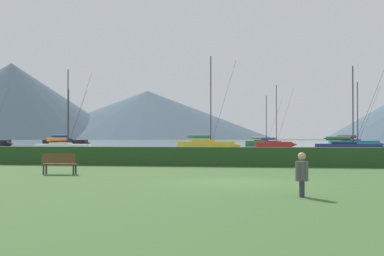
# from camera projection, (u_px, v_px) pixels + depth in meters

# --- Properties ---
(ground_plane) EXTENTS (1000.00, 1000.00, 0.00)m
(ground_plane) POSITION_uv_depth(u_px,v_px,m) (232.00, 183.00, 18.97)
(ground_plane) COLOR #3D602D
(harbor_water) EXTENTS (320.00, 246.00, 0.00)m
(harbor_water) POSITION_uv_depth(u_px,v_px,m) (271.00, 143.00, 154.13)
(harbor_water) COLOR gray
(harbor_water) RESTS_ON ground_plane
(hedge_line) EXTENTS (80.00, 1.20, 1.10)m
(hedge_line) POSITION_uv_depth(u_px,v_px,m) (248.00, 157.00, 29.84)
(hedge_line) COLOR #284C23
(hedge_line) RESTS_ON ground_plane
(sailboat_slip_3) EXTENTS (6.99, 2.39, 10.30)m
(sailboat_slip_3) POSITION_uv_depth(u_px,v_px,m) (274.00, 144.00, 85.00)
(sailboat_slip_3) COLOR red
(sailboat_slip_3) RESTS_ON harbor_water
(sailboat_slip_4) EXTENTS (7.54, 2.61, 8.92)m
(sailboat_slip_4) POSITION_uv_depth(u_px,v_px,m) (349.00, 148.00, 52.28)
(sailboat_slip_4) COLOR navy
(sailboat_slip_4) RESTS_ON harbor_water
(sailboat_slip_6) EXTENTS (7.61, 2.98, 9.46)m
(sailboat_slip_6) POSITION_uv_depth(u_px,v_px,m) (264.00, 143.00, 96.18)
(sailboat_slip_6) COLOR #236B38
(sailboat_slip_6) RESTS_ON harbor_water
(sailboat_slip_7) EXTENTS (8.54, 2.69, 10.25)m
(sailboat_slip_7) POSITION_uv_depth(u_px,v_px,m) (354.00, 144.00, 79.90)
(sailboat_slip_7) COLOR #19707A
(sailboat_slip_7) RESTS_ON harbor_water
(sailboat_slip_8) EXTENTS (6.77, 2.05, 9.21)m
(sailboat_slip_8) POSITION_uv_depth(u_px,v_px,m) (64.00, 147.00, 57.10)
(sailboat_slip_8) COLOR white
(sailboat_slip_8) RESTS_ON harbor_water
(sailboat_slip_9) EXTENTS (9.11, 3.44, 10.53)m
(sailboat_slip_9) POSITION_uv_depth(u_px,v_px,m) (66.00, 142.00, 93.48)
(sailboat_slip_9) COLOR black
(sailboat_slip_9) RESTS_ON harbor_water
(sailboat_slip_10) EXTENTS (8.54, 3.28, 12.40)m
(sailboat_slip_10) POSITION_uv_depth(u_px,v_px,m) (207.00, 145.00, 68.12)
(sailboat_slip_10) COLOR gold
(sailboat_slip_10) RESTS_ON harbor_water
(park_bench_under_tree) EXTENTS (1.57, 0.58, 0.95)m
(park_bench_under_tree) POSITION_uv_depth(u_px,v_px,m) (59.00, 163.00, 23.24)
(park_bench_under_tree) COLOR brown
(park_bench_under_tree) RESTS_ON ground_plane
(person_seated_viewer) EXTENTS (0.36, 0.57, 1.25)m
(person_seated_viewer) POSITION_uv_depth(u_px,v_px,m) (302.00, 173.00, 14.43)
(person_seated_viewer) COLOR #2D3347
(person_seated_viewer) RESTS_ON ground_plane
(distant_hill_west_ridge) EXTENTS (183.63, 183.63, 59.83)m
(distant_hill_west_ridge) POSITION_uv_depth(u_px,v_px,m) (11.00, 101.00, 403.22)
(distant_hill_west_ridge) COLOR #425666
(distant_hill_west_ridge) RESTS_ON ground_plane
(distant_hill_central_peak) EXTENTS (215.15, 215.15, 41.21)m
(distant_hill_central_peak) POSITION_uv_depth(u_px,v_px,m) (148.00, 115.00, 438.95)
(distant_hill_central_peak) COLOR #425666
(distant_hill_central_peak) RESTS_ON ground_plane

